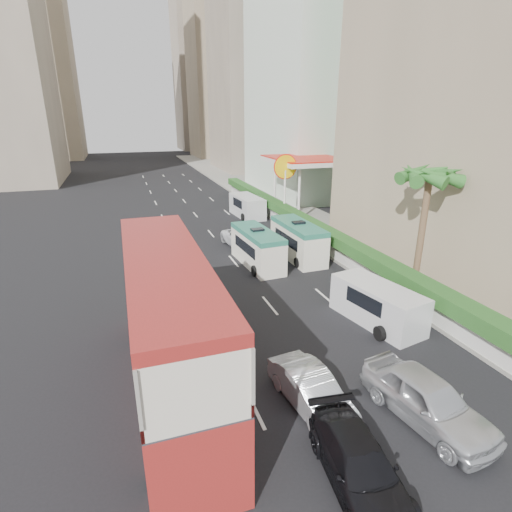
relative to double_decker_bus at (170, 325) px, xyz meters
name	(u,v)px	position (x,y,z in m)	size (l,w,h in m)	color
ground_plane	(322,356)	(6.00, 0.00, -2.53)	(200.00, 200.00, 0.00)	black
double_decker_bus	(170,325)	(0.00, 0.00, 0.00)	(2.50, 11.00, 5.06)	maroon
car_silver_lane_a	(310,405)	(4.25, -2.52, -2.53)	(1.36, 3.89, 1.28)	silver
car_silver_lane_b	(423,419)	(7.47, -4.30, -2.53)	(1.87, 4.64, 1.58)	silver
car_black	(357,482)	(4.12, -5.68, -2.53)	(1.73, 4.26, 1.24)	black
van_asset	(243,247)	(7.13, 14.76, -2.53)	(2.09, 4.54, 1.26)	silver
minibus_near	(257,248)	(6.91, 10.87, -1.36)	(1.76, 5.29, 2.35)	silver
minibus_far	(298,241)	(10.03, 11.35, -1.31)	(1.83, 5.48, 2.43)	silver
panel_van_near	(377,304)	(9.81, 1.78, -1.61)	(1.85, 4.62, 1.85)	silver
panel_van_far	(247,206)	(10.27, 23.76, -1.54)	(1.97, 4.93, 1.97)	silver
sidewalk	(287,209)	(15.00, 25.00, -2.44)	(6.00, 120.00, 0.18)	#99968C
kerb_wall	(309,235)	(12.20, 14.00, -1.85)	(0.30, 44.00, 1.00)	silver
hedge	(310,224)	(12.20, 14.00, -1.00)	(1.10, 44.00, 0.70)	#2D6626
palm_tree	(421,234)	(13.80, 4.00, 0.85)	(0.36, 0.36, 6.40)	brown
shell_station	(305,186)	(16.00, 23.00, 0.22)	(6.50, 8.00, 5.50)	silver
tower_mid	(263,13)	(24.00, 58.00, 22.47)	(16.00, 16.00, 50.00)	gray
tower_far_a	(222,53)	(23.00, 82.00, 19.47)	(14.00, 14.00, 44.00)	tan
tower_far_b	(202,73)	(23.00, 104.00, 17.47)	(14.00, 14.00, 40.00)	gray
tower_left_b	(29,44)	(-16.00, 90.00, 20.47)	(16.00, 16.00, 46.00)	tan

